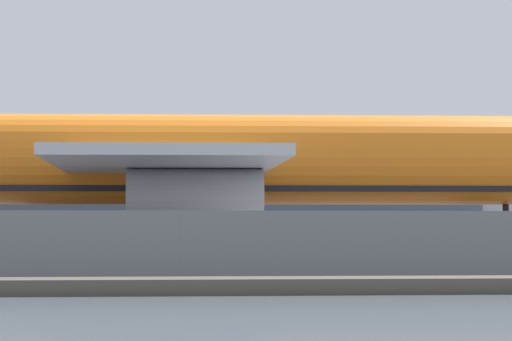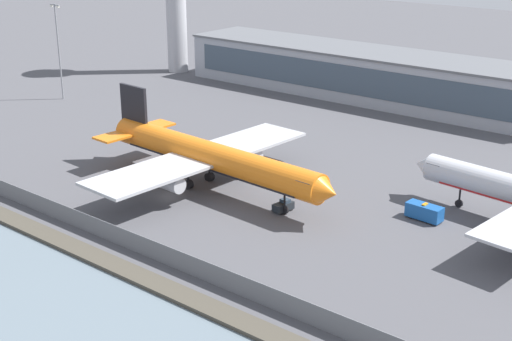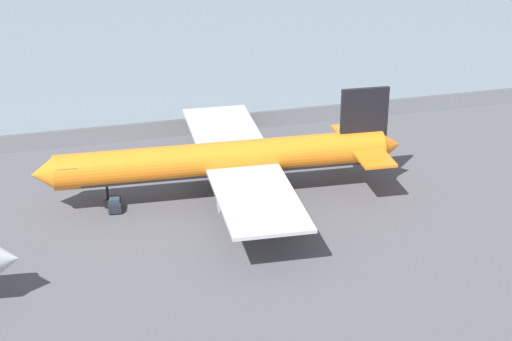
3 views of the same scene
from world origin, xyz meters
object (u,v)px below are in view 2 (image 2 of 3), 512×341
at_px(baggage_tug, 283,206).
at_px(apron_light_mast_apron_east, 58,47).
at_px(ops_van, 423,211).
at_px(cargo_jet_orange, 208,156).

xyz_separation_m(baggage_tug, apron_light_mast_apron_east, (-80.15, 20.70, 11.46)).
bearing_deg(baggage_tug, ops_van, 30.32).
distance_m(cargo_jet_orange, apron_light_mast_apron_east, 68.82).
height_order(cargo_jet_orange, ops_van, cargo_jet_orange).
xyz_separation_m(cargo_jet_orange, ops_van, (32.20, 10.04, -4.00)).
relative_size(baggage_tug, ops_van, 0.63).
bearing_deg(apron_light_mast_apron_east, baggage_tug, -14.48).
height_order(baggage_tug, apron_light_mast_apron_east, apron_light_mast_apron_east).
height_order(cargo_jet_orange, apron_light_mast_apron_east, apron_light_mast_apron_east).
bearing_deg(cargo_jet_orange, ops_van, 17.32).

